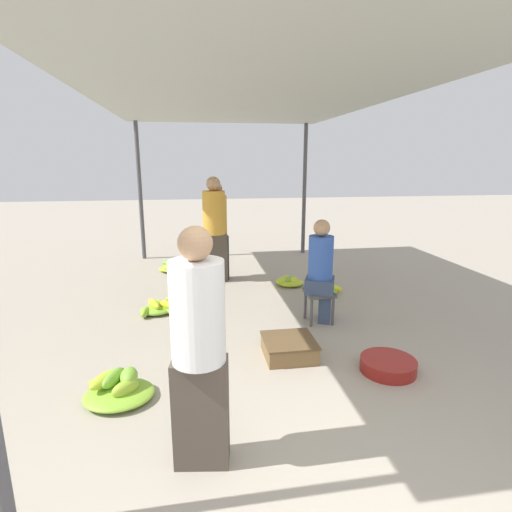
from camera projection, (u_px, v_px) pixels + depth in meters
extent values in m
cylinder|color=#4C4C51|center=(140.00, 192.00, 7.99)|extent=(0.08, 0.08, 2.73)
cylinder|color=#4C4C51|center=(304.00, 190.00, 8.51)|extent=(0.08, 0.08, 2.73)
cube|color=#9EA399|center=(244.00, 95.00, 4.86)|extent=(3.80, 6.79, 0.04)
cube|color=#4C4238|center=(201.00, 412.00, 2.60)|extent=(0.38, 0.24, 0.74)
cylinder|color=white|center=(198.00, 312.00, 2.44)|extent=(0.38, 0.38, 0.65)
sphere|color=tan|center=(195.00, 243.00, 2.34)|extent=(0.21, 0.21, 0.21)
cube|color=#4C4C4C|center=(319.00, 293.00, 4.93)|extent=(0.34, 0.34, 0.04)
cylinder|color=#4C4C4C|center=(311.00, 313.00, 4.83)|extent=(0.04, 0.04, 0.35)
cylinder|color=#4C4C4C|center=(333.00, 312.00, 4.87)|extent=(0.04, 0.04, 0.35)
cylinder|color=#4C4C4C|center=(305.00, 305.00, 5.09)|extent=(0.04, 0.04, 0.35)
cylinder|color=#4C4C4C|center=(326.00, 304.00, 5.13)|extent=(0.04, 0.04, 0.35)
cube|color=#384766|center=(325.00, 305.00, 5.03)|extent=(0.25, 0.34, 0.39)
cube|color=#384766|center=(320.00, 285.00, 4.91)|extent=(0.45, 0.45, 0.18)
cylinder|color=#3359B2|center=(321.00, 257.00, 4.83)|extent=(0.39, 0.39, 0.52)
sphere|color=tan|center=(322.00, 228.00, 4.75)|extent=(0.20, 0.20, 0.20)
cylinder|color=maroon|center=(388.00, 365.00, 3.82)|extent=(0.53, 0.53, 0.13)
ellipsoid|color=#95C031|center=(170.00, 309.00, 5.31)|extent=(0.17, 0.27, 0.10)
ellipsoid|color=yellow|center=(167.00, 305.00, 5.27)|extent=(0.27, 0.28, 0.10)
ellipsoid|color=#9AC230|center=(158.00, 305.00, 5.35)|extent=(0.25, 0.17, 0.14)
ellipsoid|color=#8EBD33|center=(145.00, 312.00, 5.16)|extent=(0.14, 0.26, 0.12)
ellipsoid|color=#C3D229|center=(154.00, 304.00, 5.29)|extent=(0.24, 0.35, 0.11)
ellipsoid|color=#85BA34|center=(156.00, 310.00, 5.28)|extent=(0.42, 0.37, 0.10)
ellipsoid|color=#78B437|center=(129.00, 376.00, 3.42)|extent=(0.16, 0.25, 0.13)
ellipsoid|color=#98C131|center=(125.00, 388.00, 3.31)|extent=(0.26, 0.24, 0.13)
ellipsoid|color=#8EBD33|center=(105.00, 386.00, 3.49)|extent=(0.35, 0.23, 0.11)
ellipsoid|color=#78B437|center=(113.00, 378.00, 3.42)|extent=(0.22, 0.31, 0.13)
ellipsoid|color=#ACC92D|center=(105.00, 379.00, 3.39)|extent=(0.29, 0.34, 0.11)
ellipsoid|color=#85BA34|center=(119.00, 394.00, 3.36)|extent=(0.59, 0.51, 0.10)
ellipsoid|color=#9FC430|center=(170.00, 268.00, 7.23)|extent=(0.31, 0.21, 0.14)
ellipsoid|color=#85BA34|center=(182.00, 266.00, 7.29)|extent=(0.18, 0.29, 0.10)
ellipsoid|color=#A0C42F|center=(167.00, 268.00, 7.21)|extent=(0.18, 0.24, 0.13)
ellipsoid|color=#B7CD2B|center=(170.00, 265.00, 7.49)|extent=(0.27, 0.19, 0.10)
ellipsoid|color=#9BC230|center=(176.00, 262.00, 7.40)|extent=(0.17, 0.24, 0.12)
ellipsoid|color=#72B238|center=(167.00, 263.00, 7.26)|extent=(0.24, 0.24, 0.09)
ellipsoid|color=#A5C62F|center=(175.00, 268.00, 7.34)|extent=(0.58, 0.50, 0.10)
ellipsoid|color=#74B337|center=(178.00, 295.00, 5.79)|extent=(0.30, 0.21, 0.12)
ellipsoid|color=#A6C72E|center=(177.00, 299.00, 5.63)|extent=(0.34, 0.13, 0.13)
ellipsoid|color=#8FBD33|center=(182.00, 291.00, 5.72)|extent=(0.18, 0.31, 0.09)
ellipsoid|color=#A7C72E|center=(178.00, 301.00, 5.58)|extent=(0.26, 0.23, 0.09)
ellipsoid|color=#C5D329|center=(177.00, 295.00, 5.84)|extent=(0.26, 0.18, 0.12)
ellipsoid|color=yellow|center=(182.00, 293.00, 5.72)|extent=(0.13, 0.24, 0.10)
ellipsoid|color=#95C031|center=(182.00, 298.00, 5.73)|extent=(0.37, 0.32, 0.10)
ellipsoid|color=yellow|center=(292.00, 281.00, 6.46)|extent=(0.24, 0.19, 0.14)
ellipsoid|color=#B1CB2C|center=(283.00, 282.00, 6.40)|extent=(0.25, 0.14, 0.11)
ellipsoid|color=yellow|center=(287.00, 280.00, 6.56)|extent=(0.24, 0.19, 0.14)
ellipsoid|color=#7BB536|center=(290.00, 279.00, 6.47)|extent=(0.30, 0.30, 0.10)
ellipsoid|color=#AAC82E|center=(281.00, 281.00, 6.55)|extent=(0.23, 0.31, 0.11)
ellipsoid|color=#B8CE2B|center=(291.00, 283.00, 6.46)|extent=(0.43, 0.37, 0.10)
ellipsoid|color=#B9CE2B|center=(314.00, 286.00, 6.15)|extent=(0.25, 0.14, 0.10)
ellipsoid|color=yellow|center=(331.00, 289.00, 6.10)|extent=(0.34, 0.24, 0.13)
ellipsoid|color=#7FB735|center=(331.00, 288.00, 6.12)|extent=(0.27, 0.33, 0.14)
ellipsoid|color=#89BB34|center=(325.00, 289.00, 6.05)|extent=(0.35, 0.24, 0.11)
ellipsoid|color=#92BF32|center=(325.00, 287.00, 6.12)|extent=(0.32, 0.27, 0.10)
ellipsoid|color=#AECA2D|center=(324.00, 286.00, 6.15)|extent=(0.23, 0.31, 0.13)
ellipsoid|color=#79B536|center=(323.00, 291.00, 6.06)|extent=(0.43, 0.38, 0.10)
cube|color=brown|center=(289.00, 349.00, 4.11)|extent=(0.50, 0.50, 0.17)
cube|color=brown|center=(289.00, 340.00, 4.09)|extent=(0.52, 0.52, 0.02)
cube|color=#4C4238|center=(215.00, 258.00, 6.64)|extent=(0.41, 0.26, 0.80)
cylinder|color=gold|center=(214.00, 213.00, 6.47)|extent=(0.41, 0.41, 0.70)
sphere|color=tan|center=(213.00, 184.00, 6.36)|extent=(0.23, 0.23, 0.23)
cube|color=#2D2D33|center=(217.00, 258.00, 6.74)|extent=(0.39, 0.24, 0.76)
cylinder|color=gold|center=(216.00, 216.00, 6.58)|extent=(0.39, 0.39, 0.66)
sphere|color=#9E704C|center=(216.00, 189.00, 6.48)|extent=(0.22, 0.22, 0.22)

